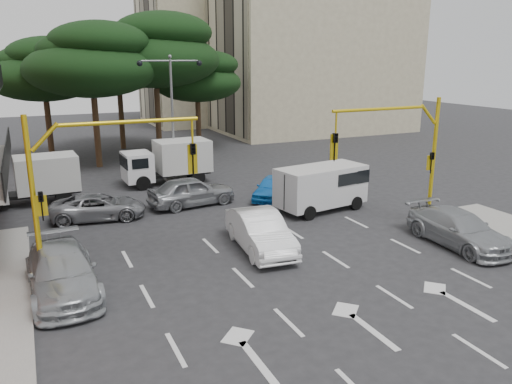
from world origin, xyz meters
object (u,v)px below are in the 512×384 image
Objects in this scene: car_blue_compact at (272,187)px; car_silver_wagon at (62,272)px; box_truck_b at (168,162)px; car_silver_parked at (459,229)px; car_white_hatch at (260,231)px; car_silver_cross_b at (192,191)px; signal_mast_right at (404,146)px; signal_mast_left at (89,175)px; box_truck_a at (28,181)px; van_white at (321,188)px; street_lamp_center at (172,95)px; car_silver_cross_a at (99,207)px.

car_blue_compact is 13.90m from car_silver_wagon.
car_silver_parked is at bearing -154.02° from box_truck_b.
car_white_hatch is at bearing 160.66° from car_silver_parked.
car_white_hatch is at bearing 178.03° from car_silver_cross_b.
car_silver_cross_b is at bearing 176.57° from box_truck_b.
signal_mast_right and signal_mast_left have the same top height.
signal_mast_left reaches higher than box_truck_a.
car_silver_cross_b is 0.88× the size of box_truck_a.
van_white is at bearing 17.49° from car_silver_wagon.
box_truck_b is (8.06, 1.48, 0.05)m from box_truck_a.
signal_mast_left reaches higher than car_blue_compact.
van_white is at bearing -128.13° from car_silver_cross_b.
car_white_hatch is 14.13m from box_truck_a.
signal_mast_left is 3.38m from car_silver_wagon.
car_silver_parked is (3.93, -9.83, 0.08)m from car_blue_compact.
signal_mast_right is 8.33m from car_blue_compact.
street_lamp_center is at bearing 116.23° from car_silver_parked.
street_lamp_center is at bearing 64.09° from signal_mast_left.
street_lamp_center is at bearing -76.95° from box_truck_a.
signal_mast_left is 8.01m from car_silver_cross_a.
signal_mast_left is at bearing 180.00° from signal_mast_right.
car_silver_cross_b is at bearing -145.10° from car_blue_compact.
signal_mast_left is 13.02m from car_blue_compact.
box_truck_a is (-16.38, 14.32, 0.57)m from car_silver_parked.
signal_mast_left is 1.13× the size of box_truck_a.
car_white_hatch is 7.39m from car_silver_cross_b.
car_silver_parked is (7.86, -3.06, -0.07)m from car_white_hatch.
signal_mast_left is at bearing -173.14° from box_truck_a.
van_white is at bearing -63.39° from street_lamp_center.
box_truck_b is at bearing -156.01° from van_white.
car_silver_parked is at bearing 12.17° from van_white.
car_silver_parked is 0.92× the size of box_truck_b.
van_white is at bearing 112.69° from car_silver_parked.
car_silver_cross_b is at bearing -77.22° from car_silver_cross_a.
car_silver_cross_a is (-5.50, 7.01, -0.17)m from car_white_hatch.
car_silver_parked is (8.48, -10.42, -0.07)m from car_silver_cross_b.
car_silver_wagon is 1.00× the size of box_truck_a.
car_silver_parked is 21.77m from box_truck_a.
signal_mast_right is 15.14m from car_silver_wagon.
car_silver_cross_b is at bearing -119.15° from box_truck_a.
car_silver_wagon is 1.12× the size of van_white.
box_truck_a is (-12.46, 4.49, 0.66)m from car_blue_compact.
signal_mast_left is at bearing 170.84° from car_silver_parked.
signal_mast_right reaches higher than car_blue_compact.
car_silver_cross_a is 11.26m from van_white.
car_silver_parked is (13.36, -10.07, 0.10)m from car_silver_cross_a.
box_truck_a reaches higher than car_silver_cross_a.
signal_mast_right is 1.27× the size of van_white.
signal_mast_left reaches higher than box_truck_b.
signal_mast_left reaches higher than car_silver_parked.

